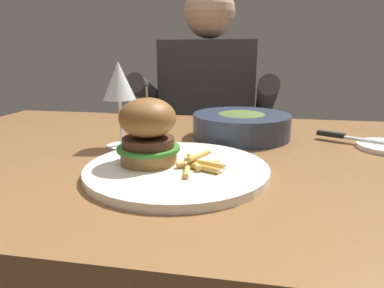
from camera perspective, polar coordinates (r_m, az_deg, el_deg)
The scene contains 9 objects.
dining_table at distance 0.73m, azimuth 2.75°, elevation -8.01°, with size 1.39×0.80×0.74m.
main_plate at distance 0.57m, azimuth -2.52°, elevation -4.27°, with size 0.30×0.30×0.01m, color white.
burger_sandwich at distance 0.57m, azimuth -7.35°, elevation 2.19°, with size 0.11×0.11×0.13m.
fries_pile at distance 0.55m, azimuth 0.89°, elevation -3.27°, with size 0.08×0.10×0.02m.
wine_glass at distance 0.72m, azimuth -12.08°, elevation 9.74°, with size 0.07×0.07×0.18m.
table_knife at distance 0.83m, azimuth 26.55°, elevation 0.72°, with size 0.22×0.12×0.01m.
butter_dish at distance 0.75m, azimuth 8.55°, elevation 0.61°, with size 0.08×0.05×0.04m.
soup_bowl at distance 0.82m, azimuth 8.21°, elevation 3.21°, with size 0.23×0.23×0.06m.
diner_person at distance 1.40m, azimuth 2.68°, elevation -0.41°, with size 0.51×0.36×1.18m.
Camera 1 is at (0.08, -0.66, 0.93)m, focal length 32.00 mm.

